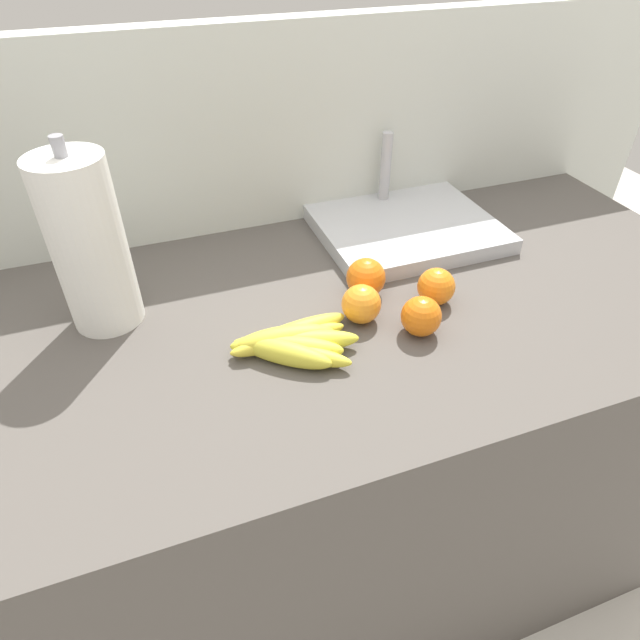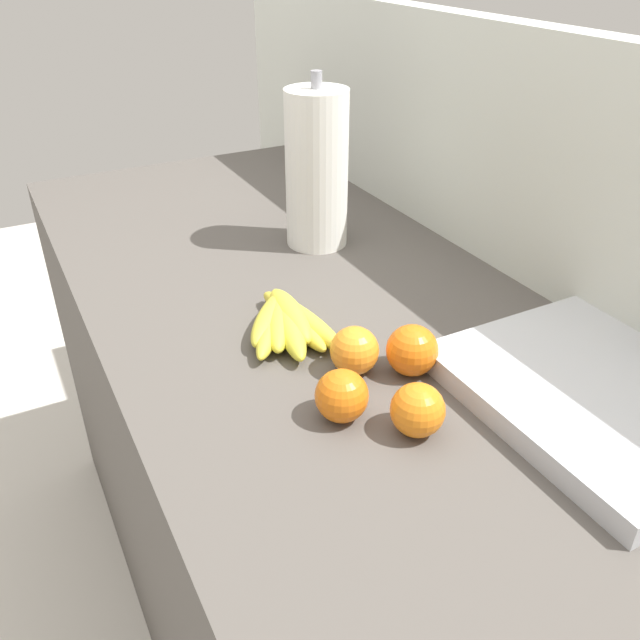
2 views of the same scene
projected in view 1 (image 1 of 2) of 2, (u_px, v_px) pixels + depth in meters
name	position (u px, v px, depth m)	size (l,w,h in m)	color
ground_plane	(293.00, 577.00, 1.49)	(6.00, 6.00, 0.00)	beige
counter	(287.00, 479.00, 1.21)	(1.80, 0.70, 0.90)	#514C47
wall_back	(240.00, 311.00, 1.37)	(2.20, 0.06, 1.30)	silver
banana_bunch	(290.00, 343.00, 0.86)	(0.21, 0.14, 0.04)	gold
orange_front	(421.00, 316.00, 0.89)	(0.07, 0.07, 0.07)	orange
orange_back_left	(361.00, 304.00, 0.92)	(0.07, 0.07, 0.07)	orange
orange_back_right	(436.00, 287.00, 0.96)	(0.07, 0.07, 0.07)	orange
orange_center	(366.00, 278.00, 0.98)	(0.07, 0.07, 0.07)	orange
paper_towel_roll	(89.00, 245.00, 0.85)	(0.12, 0.12, 0.32)	white
sink_basin	(404.00, 225.00, 1.17)	(0.37, 0.32, 0.18)	#B7BABF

